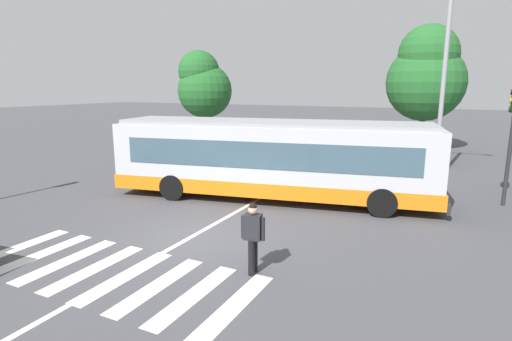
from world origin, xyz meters
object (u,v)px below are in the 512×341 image
pedestrian_crossing_street (253,234)px  parked_car_silver (426,148)px  background_tree_left (203,85)px  background_tree_right (426,74)px  city_transit_bus (272,159)px  twin_arm_street_lamp (447,42)px  parked_car_charcoal (299,140)px  parked_car_champagne (377,146)px  parked_car_black (336,144)px

pedestrian_crossing_street → parked_car_silver: bearing=81.9°
background_tree_left → background_tree_right: size_ratio=0.83×
city_transit_bus → parked_car_silver: 12.54m
twin_arm_street_lamp → parked_car_charcoal: bearing=146.5°
parked_car_charcoal → parked_car_champagne: 5.24m
parked_car_charcoal → background_tree_right: 9.65m
pedestrian_crossing_street → background_tree_right: 22.67m
city_transit_bus → background_tree_right: (4.12, 16.11, 3.55)m
parked_car_black → parked_car_champagne: (2.51, 0.05, 0.00)m
pedestrian_crossing_street → parked_car_charcoal: bearing=107.2°
pedestrian_crossing_street → parked_car_silver: size_ratio=0.37×
parked_car_champagne → background_tree_right: bearing=66.2°
parked_car_black → twin_arm_street_lamp: (6.11, -5.44, 5.45)m
parked_car_charcoal → twin_arm_street_lamp: 11.90m
city_transit_bus → background_tree_left: (-10.82, 11.63, 2.85)m
twin_arm_street_lamp → background_tree_left: (-16.41, 5.84, -1.78)m
city_transit_bus → background_tree_right: size_ratio=1.51×
parked_car_charcoal → parked_car_silver: bearing=-0.5°
parked_car_silver → parked_car_black: bearing=-176.4°
parked_car_black → parked_car_champagne: same height
pedestrian_crossing_street → parked_car_silver: (2.50, 17.66, -0.20)m
pedestrian_crossing_street → parked_car_silver: pedestrian_crossing_street is taller
parked_car_charcoal → background_tree_right: bearing=31.3°
parked_car_black → parked_car_silver: (5.29, 0.33, 0.00)m
parked_car_black → parked_car_champagne: size_ratio=1.01×
parked_car_champagne → background_tree_left: 13.33m
parked_car_charcoal → twin_arm_street_lamp: size_ratio=0.44×
parked_car_black → background_tree_right: 8.03m
twin_arm_street_lamp → parked_car_champagne: bearing=123.2°
parked_car_champagne → background_tree_right: 6.85m
parked_car_charcoal → parked_car_champagne: size_ratio=1.00×
parked_car_champagne → background_tree_left: bearing=178.5°
parked_car_black → background_tree_right: background_tree_right is taller
background_tree_right → parked_car_charcoal: bearing=-148.7°
pedestrian_crossing_street → background_tree_right: size_ratio=0.21×
pedestrian_crossing_street → parked_car_champagne: (-0.28, 17.38, -0.20)m
pedestrian_crossing_street → twin_arm_street_lamp: bearing=74.4°
pedestrian_crossing_street → background_tree_left: size_ratio=0.25×
parked_car_charcoal → parked_car_black: size_ratio=0.99×
parked_car_charcoal → parked_car_black: 2.74m
parked_car_black → city_transit_bus: bearing=-87.3°
city_transit_bus → pedestrian_crossing_street: size_ratio=7.35×
city_transit_bus → parked_car_charcoal: size_ratio=2.80×
city_transit_bus → parked_car_charcoal: city_transit_bus is taller
city_transit_bus → parked_car_black: bearing=92.7°
parked_car_charcoal → parked_car_champagne: (5.22, -0.34, 0.00)m
twin_arm_street_lamp → background_tree_left: twin_arm_street_lamp is taller
parked_car_champagne → twin_arm_street_lamp: bearing=-56.8°
city_transit_bus → pedestrian_crossing_street: (2.27, -6.10, -0.62)m
background_tree_left → parked_car_silver: bearing=-0.2°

